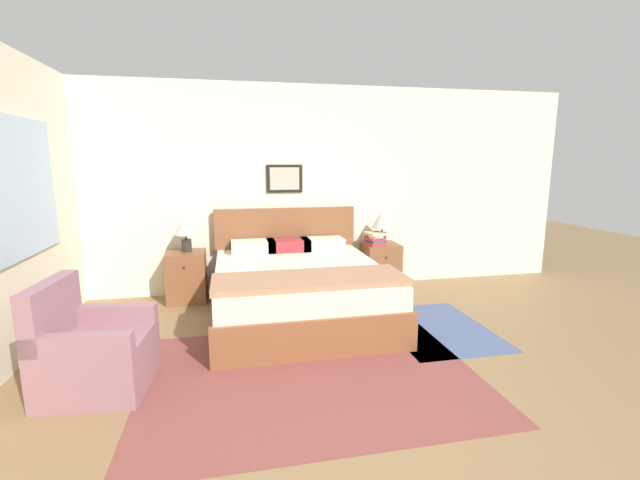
{
  "coord_description": "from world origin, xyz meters",
  "views": [
    {
      "loc": [
        -0.82,
        -2.16,
        1.67
      ],
      "look_at": [
        0.02,
        1.8,
        0.91
      ],
      "focal_mm": 24.0,
      "sensor_mm": 36.0,
      "label": 1
    }
  ],
  "objects_px": {
    "bed": "(298,289)",
    "table_lamp_near_window": "(186,227)",
    "armchair": "(92,353)",
    "table_lamp_by_door": "(382,221)",
    "nightstand_by_door": "(380,266)",
    "nightstand_near_window": "(187,276)"
  },
  "relations": [
    {
      "from": "bed",
      "to": "nightstand_near_window",
      "type": "height_order",
      "value": "bed"
    },
    {
      "from": "bed",
      "to": "armchair",
      "type": "height_order",
      "value": "bed"
    },
    {
      "from": "nightstand_by_door",
      "to": "nightstand_near_window",
      "type": "bearing_deg",
      "value": 180.0
    },
    {
      "from": "armchair",
      "to": "nightstand_by_door",
      "type": "distance_m",
      "value": 3.53
    },
    {
      "from": "armchair",
      "to": "table_lamp_near_window",
      "type": "height_order",
      "value": "table_lamp_near_window"
    },
    {
      "from": "nightstand_by_door",
      "to": "table_lamp_by_door",
      "type": "bearing_deg",
      "value": 49.12
    },
    {
      "from": "bed",
      "to": "table_lamp_by_door",
      "type": "xyz_separation_m",
      "value": [
        1.24,
        0.83,
        0.58
      ]
    },
    {
      "from": "nightstand_near_window",
      "to": "nightstand_by_door",
      "type": "height_order",
      "value": "same"
    },
    {
      "from": "table_lamp_near_window",
      "to": "table_lamp_by_door",
      "type": "bearing_deg",
      "value": 0.0
    },
    {
      "from": "armchair",
      "to": "nightstand_by_door",
      "type": "bearing_deg",
      "value": 129.5
    },
    {
      "from": "bed",
      "to": "nightstand_near_window",
      "type": "xyz_separation_m",
      "value": [
        -1.22,
        0.81,
        -0.01
      ]
    },
    {
      "from": "nightstand_near_window",
      "to": "bed",
      "type": "bearing_deg",
      "value": -33.66
    },
    {
      "from": "bed",
      "to": "nightstand_by_door",
      "type": "xyz_separation_m",
      "value": [
        1.22,
        0.81,
        -0.01
      ]
    },
    {
      "from": "armchair",
      "to": "table_lamp_by_door",
      "type": "height_order",
      "value": "table_lamp_by_door"
    },
    {
      "from": "bed",
      "to": "armchair",
      "type": "xyz_separation_m",
      "value": [
        -1.71,
        -1.15,
        -0.03
      ]
    },
    {
      "from": "nightstand_near_window",
      "to": "table_lamp_near_window",
      "type": "xyz_separation_m",
      "value": [
        0.02,
        0.02,
        0.59
      ]
    },
    {
      "from": "nightstand_by_door",
      "to": "table_lamp_near_window",
      "type": "distance_m",
      "value": 2.5
    },
    {
      "from": "table_lamp_near_window",
      "to": "table_lamp_by_door",
      "type": "relative_size",
      "value": 1.0
    },
    {
      "from": "nightstand_near_window",
      "to": "table_lamp_near_window",
      "type": "relative_size",
      "value": 1.39
    },
    {
      "from": "bed",
      "to": "table_lamp_near_window",
      "type": "distance_m",
      "value": 1.57
    },
    {
      "from": "table_lamp_near_window",
      "to": "table_lamp_by_door",
      "type": "height_order",
      "value": "same"
    },
    {
      "from": "armchair",
      "to": "nightstand_near_window",
      "type": "relative_size",
      "value": 1.38
    }
  ]
}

